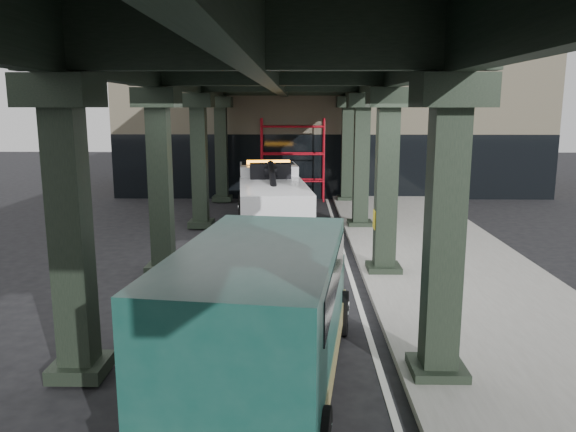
# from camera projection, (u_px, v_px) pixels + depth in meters

# --- Properties ---
(ground) EXTENTS (90.00, 90.00, 0.00)m
(ground) POSITION_uv_depth(u_px,v_px,m) (287.00, 299.00, 13.39)
(ground) COLOR black
(ground) RESTS_ON ground
(sidewalk) EXTENTS (5.00, 40.00, 0.15)m
(sidewalk) POSITION_uv_depth(u_px,v_px,m) (453.00, 273.00, 15.25)
(sidewalk) COLOR gray
(sidewalk) RESTS_ON ground
(lane_stripe) EXTENTS (0.12, 38.00, 0.01)m
(lane_stripe) POSITION_uv_depth(u_px,v_px,m) (350.00, 275.00, 15.32)
(lane_stripe) COLOR silver
(lane_stripe) RESTS_ON ground
(viaduct) EXTENTS (7.40, 32.00, 6.40)m
(viaduct) POSITION_uv_depth(u_px,v_px,m) (272.00, 69.00, 14.32)
(viaduct) COLOR black
(viaduct) RESTS_ON ground
(building) EXTENTS (22.00, 10.00, 8.00)m
(building) POSITION_uv_depth(u_px,v_px,m) (328.00, 116.00, 32.22)
(building) COLOR #C6B793
(building) RESTS_ON ground
(scaffolding) EXTENTS (3.08, 0.88, 4.00)m
(scaffolding) POSITION_uv_depth(u_px,v_px,m) (293.00, 157.00, 27.36)
(scaffolding) COLOR red
(scaffolding) RESTS_ON ground
(tow_truck) EXTENTS (3.01, 8.11, 2.60)m
(tow_truck) POSITION_uv_depth(u_px,v_px,m) (271.00, 197.00, 20.51)
(tow_truck) COLOR black
(tow_truck) RESTS_ON ground
(towed_van) EXTENTS (3.14, 6.37, 2.48)m
(towed_van) POSITION_uv_depth(u_px,v_px,m) (263.00, 313.00, 8.78)
(towed_van) COLOR #13443B
(towed_van) RESTS_ON ground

